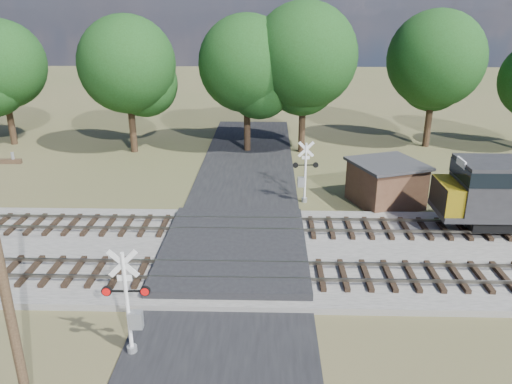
{
  "coord_description": "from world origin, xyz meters",
  "views": [
    {
      "loc": [
        1.65,
        -21.39,
        11.58
      ],
      "look_at": [
        1.02,
        2.0,
        2.76
      ],
      "focal_mm": 35.0,
      "sensor_mm": 36.0,
      "label": 1
    }
  ],
  "objects_px": {
    "crossing_signal_far": "(304,177)",
    "utility_pole": "(4,284)",
    "crossing_signal_near": "(131,312)",
    "equipment_shed": "(386,183)"
  },
  "relations": [
    {
      "from": "crossing_signal_near",
      "to": "equipment_shed",
      "type": "distance_m",
      "value": 18.75
    },
    {
      "from": "crossing_signal_far",
      "to": "equipment_shed",
      "type": "distance_m",
      "value": 5.03
    },
    {
      "from": "crossing_signal_near",
      "to": "utility_pole",
      "type": "bearing_deg",
      "value": -131.01
    },
    {
      "from": "crossing_signal_near",
      "to": "crossing_signal_far",
      "type": "relative_size",
      "value": 1.05
    },
    {
      "from": "crossing_signal_near",
      "to": "equipment_shed",
      "type": "height_order",
      "value": "crossing_signal_near"
    },
    {
      "from": "crossing_signal_near",
      "to": "utility_pole",
      "type": "distance_m",
      "value": 4.73
    },
    {
      "from": "crossing_signal_near",
      "to": "equipment_shed",
      "type": "xyz_separation_m",
      "value": [
        11.86,
        14.51,
        -0.35
      ]
    },
    {
      "from": "crossing_signal_far",
      "to": "utility_pole",
      "type": "relative_size",
      "value": 0.46
    },
    {
      "from": "crossing_signal_far",
      "to": "utility_pole",
      "type": "height_order",
      "value": "utility_pole"
    },
    {
      "from": "crossing_signal_near",
      "to": "utility_pole",
      "type": "xyz_separation_m",
      "value": [
        -2.4,
        -2.94,
        2.83
      ]
    }
  ]
}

